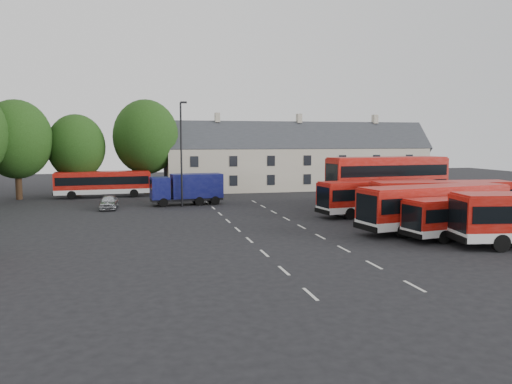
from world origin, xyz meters
TOP-DOWN VIEW (x-y plane):
  - ground at (0.00, 0.00)m, footprint 140.00×140.00m
  - lane_markings at (2.50, 2.00)m, footprint 5.15×33.80m
  - terrace_houses at (14.00, 30.00)m, footprint 35.70×7.13m
  - bus_row_b at (14.73, -4.67)m, footprint 10.02×3.64m
  - bus_row_c at (13.72, -2.02)m, footprint 12.09×4.58m
  - bus_row_d at (17.06, 1.98)m, footprint 11.76×3.94m
  - bus_row_e at (13.33, 5.96)m, footprint 11.10×3.89m
  - bus_dd_south at (16.46, 10.13)m, footprint 12.31×3.90m
  - bus_dd_north at (17.27, 12.51)m, footprint 10.42×3.46m
  - bus_north at (-11.01, 25.99)m, footprint 10.72×3.06m
  - box_truck at (-2.16, 17.08)m, footprint 7.38×2.93m
  - silver_car at (-9.86, 15.60)m, footprint 1.81×4.03m
  - lamppost at (-2.87, 15.52)m, footprint 0.71×0.27m

SIDE VIEW (x-z plane):
  - ground at x=0.00m, z-range 0.00..0.00m
  - lane_markings at x=2.50m, z-range 0.00..0.01m
  - silver_car at x=-9.86m, z-range 0.00..1.34m
  - bus_row_b at x=14.73m, z-range 0.28..3.05m
  - box_truck at x=-2.16m, z-range 0.20..3.35m
  - bus_north at x=-11.01m, z-range 0.30..3.30m
  - bus_row_e at x=13.33m, z-range 0.31..3.38m
  - bus_row_d at x=17.06m, z-range 0.33..3.59m
  - bus_row_c at x=13.72m, z-range 0.34..3.68m
  - bus_dd_north at x=17.27m, z-range 0.29..4.49m
  - bus_dd_south at x=16.46m, z-range 0.35..5.31m
  - terrace_houses at x=14.00m, z-range -1.17..8.89m
  - lamppost at x=-2.87m, z-range 0.35..10.68m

